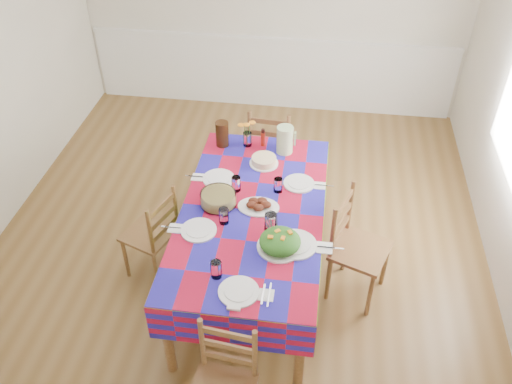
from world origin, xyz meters
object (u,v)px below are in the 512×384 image
Objects in this scene: tea_pitcher at (222,134)px; chair_left at (154,235)px; chair_far at (271,149)px; green_pitcher at (285,140)px; chair_right at (355,248)px; dining_table at (252,218)px; meat_platter at (258,205)px.

tea_pitcher reaches higher than chair_left.
tea_pitcher is at bearing 54.01° from chair_far.
green_pitcher reaches higher than chair_far.
chair_left is 1.65m from chair_right.
green_pitcher reaches higher than chair_right.
tea_pitcher is at bearing 115.04° from dining_table.
dining_table is at bearing -101.47° from green_pitcher.
dining_table is 6.34× the size of meat_platter.
meat_platter is at bearing 96.96° from chair_far.
meat_platter is 1.39× the size of tea_pitcher.
chair_left is at bearing 111.43° from chair_right.
dining_table is at bearing -143.04° from meat_platter.
chair_far is (-0.05, 1.27, -0.35)m from meat_platter.
green_pitcher is at bearing 150.56° from chair_left.
chair_left is at bearing -140.06° from green_pitcher.
chair_far is (-0.17, 0.48, -0.44)m from green_pitcher.
meat_platter is 0.93m from tea_pitcher.
tea_pitcher is at bearing 173.87° from chair_left.
tea_pitcher is 0.24× the size of chair_right.
dining_table is 0.86m from green_pitcher.
chair_far is (-0.00, 1.30, -0.23)m from dining_table.
chair_right is (1.65, 0.03, 0.04)m from chair_left.
chair_far reaches higher than meat_platter.
dining_table is 0.87m from chair_left.
chair_far reaches higher than dining_table.
chair_right reaches higher than chair_far.
tea_pitcher is 0.24× the size of chair_far.
tea_pitcher is at bearing 177.21° from green_pitcher.
green_pitcher is 0.68m from chair_far.
tea_pitcher is 1.07m from chair_left.
meat_platter is at bearing -61.73° from tea_pitcher.
tea_pitcher is (-0.56, 0.03, -0.01)m from green_pitcher.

